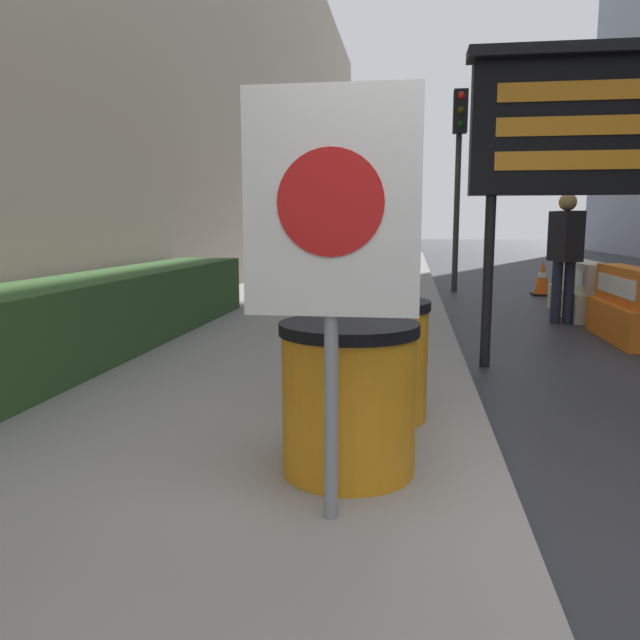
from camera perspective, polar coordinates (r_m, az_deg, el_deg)
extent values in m
plane|color=#2D2D33|center=(2.71, 19.75, -22.69)|extent=(120.00, 120.00, 0.00)
cube|color=gray|center=(3.06, -24.75, -17.85)|extent=(4.17, 56.00, 0.13)
cube|color=#706656|center=(13.24, -9.95, 25.51)|extent=(0.40, 50.40, 10.50)
cube|color=#335628|center=(6.75, -18.64, 0.74)|extent=(0.90, 6.54, 0.76)
cylinder|color=orange|center=(3.22, 2.63, -7.62)|extent=(0.68, 0.68, 0.72)
cylinder|color=black|center=(3.13, 2.68, -0.77)|extent=(0.71, 0.71, 0.06)
cylinder|color=orange|center=(4.12, 5.05, -4.00)|extent=(0.68, 0.68, 0.72)
cylinder|color=black|center=(4.05, 5.12, 1.37)|extent=(0.71, 0.71, 0.06)
cylinder|color=gray|center=(2.63, 1.03, -4.22)|extent=(0.06, 0.06, 1.35)
cube|color=white|center=(2.54, 1.01, 10.67)|extent=(0.72, 0.04, 0.92)
cylinder|color=red|center=(2.52, 0.94, 10.69)|extent=(0.43, 0.01, 0.43)
cylinder|color=black|center=(6.28, 15.09, 3.32)|extent=(0.10, 0.10, 1.67)
cube|color=black|center=(6.48, 23.42, 15.85)|extent=(2.13, 0.24, 1.21)
cube|color=black|center=(6.53, 23.96, 21.62)|extent=(2.25, 0.34, 0.10)
cube|color=orange|center=(6.40, 23.90, 18.67)|extent=(1.70, 0.02, 0.17)
cube|color=orange|center=(6.35, 23.73, 15.99)|extent=(1.70, 0.02, 0.17)
cube|color=orange|center=(6.32, 23.56, 13.27)|extent=(1.70, 0.02, 0.17)
cube|color=orange|center=(8.42, 26.27, -0.19)|extent=(0.50, 1.73, 0.44)
cube|color=orange|center=(8.37, 26.47, 2.81)|extent=(0.30, 1.73, 0.44)
cube|color=white|center=(8.33, 25.42, 2.85)|extent=(0.02, 1.38, 0.22)
cube|color=beige|center=(10.37, 22.83, 1.47)|extent=(0.64, 1.86, 0.42)
cube|color=beige|center=(10.33, 22.97, 3.78)|extent=(0.39, 1.86, 0.42)
cube|color=white|center=(10.28, 21.86, 3.83)|extent=(0.02, 1.48, 0.21)
cube|color=black|center=(13.19, 19.61, 2.22)|extent=(0.40, 0.40, 0.04)
cone|color=#EA560F|center=(13.16, 19.69, 3.75)|extent=(0.32, 0.32, 0.67)
cylinder|color=white|center=(13.15, 19.70, 3.90)|extent=(0.18, 0.18, 0.09)
cylinder|color=#2D2D30|center=(13.48, 12.43, 11.22)|extent=(0.12, 0.12, 4.06)
cube|color=black|center=(13.50, 12.72, 18.10)|extent=(0.28, 0.28, 0.84)
sphere|color=red|center=(13.40, 12.81, 19.38)|extent=(0.15, 0.15, 0.15)
sphere|color=#392C06|center=(13.35, 12.77, 18.21)|extent=(0.15, 0.15, 0.15)
sphere|color=black|center=(13.30, 12.72, 17.02)|extent=(0.15, 0.15, 0.15)
cylinder|color=#23283D|center=(9.47, 20.81, 2.37)|extent=(0.15, 0.15, 0.88)
cylinder|color=#23283D|center=(9.51, 21.78, 2.34)|extent=(0.15, 0.15, 0.88)
cube|color=black|center=(9.45, 21.56, 7.13)|extent=(0.42, 0.54, 0.70)
sphere|color=#AE884A|center=(9.45, 21.72, 9.99)|extent=(0.24, 0.24, 0.24)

